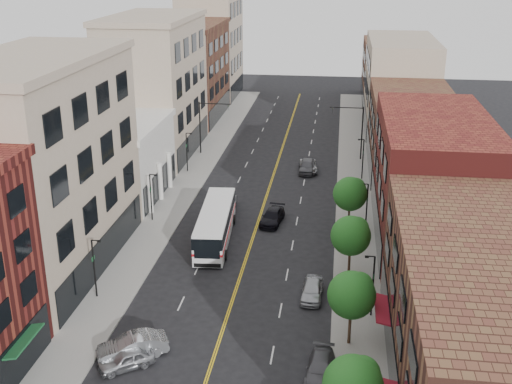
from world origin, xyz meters
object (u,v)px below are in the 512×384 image
at_px(car_lane_a, 272,217).
at_px(car_lane_c, 307,166).
at_px(car_parked_far, 312,290).
at_px(city_bus, 215,223).
at_px(car_lane_behind, 227,203).
at_px(car_lane_b, 308,166).
at_px(car_angle_a, 126,360).
at_px(car_parked_mid, 320,368).
at_px(car_angle_b, 132,346).

distance_m(car_lane_a, car_lane_c, 17.08).
bearing_deg(car_parked_far, car_lane_a, 110.57).
height_order(city_bus, car_lane_behind, city_bus).
bearing_deg(city_bus, car_parked_far, -48.90).
bearing_deg(car_lane_a, car_lane_b, 88.55).
distance_m(car_angle_a, car_lane_b, 44.26).
bearing_deg(car_parked_mid, car_lane_b, 98.37).
bearing_deg(city_bus, car_lane_a, 40.90).
bearing_deg(car_parked_far, car_angle_a, -134.73).
bearing_deg(car_angle_b, car_lane_b, 137.93).
bearing_deg(city_bus, car_lane_behind, 87.67).
bearing_deg(car_parked_mid, car_parked_far, 99.95).
bearing_deg(car_lane_a, car_lane_c, 88.72).
distance_m(city_bus, car_angle_b, 19.65).
distance_m(car_parked_mid, car_lane_behind, 30.08).
xyz_separation_m(city_bus, car_lane_b, (7.74, 22.28, -1.19)).
relative_size(car_parked_mid, car_lane_b, 0.90).
distance_m(car_lane_behind, car_lane_b, 16.47).
bearing_deg(car_lane_b, car_angle_a, -108.69).
xyz_separation_m(car_parked_mid, car_lane_a, (-5.90, 25.06, 0.06)).
relative_size(car_parked_far, car_lane_b, 0.87).
bearing_deg(car_lane_a, car_parked_mid, -69.18).
xyz_separation_m(car_lane_b, car_lane_c, (-0.12, -0.41, 0.14)).
bearing_deg(car_angle_b, car_lane_behind, 147.31).
bearing_deg(car_angle_a, car_lane_c, 132.03).
xyz_separation_m(car_angle_a, car_parked_far, (11.95, 11.09, 0.07)).
distance_m(car_angle_a, car_angle_b, 1.37).
bearing_deg(car_lane_behind, car_lane_a, 146.60).
bearing_deg(city_bus, car_parked_mid, -65.59).
distance_m(car_parked_far, car_lane_behind, 20.34).
distance_m(car_angle_b, car_lane_a, 25.52).
xyz_separation_m(car_parked_mid, car_lane_b, (-3.16, 42.34, 0.04)).
relative_size(city_bus, car_lane_behind, 2.63).
xyz_separation_m(city_bus, car_parked_mid, (10.90, -20.06, -1.24)).
relative_size(city_bus, car_parked_far, 2.99).
bearing_deg(car_lane_behind, car_parked_mid, 107.09).
bearing_deg(car_lane_c, city_bus, -107.70).
distance_m(car_lane_a, car_lane_b, 17.50).
relative_size(car_angle_a, car_parked_far, 0.91).
xyz_separation_m(car_lane_behind, car_lane_a, (5.24, -2.88, -0.10)).
height_order(car_angle_a, car_parked_far, car_parked_far).
xyz_separation_m(car_angle_b, car_lane_behind, (1.86, 27.39, -0.01)).
xyz_separation_m(car_angle_a, car_angle_b, (0.00, 1.36, 0.15)).
relative_size(car_angle_b, car_lane_a, 1.02).
distance_m(city_bus, car_parked_far, 13.93).
relative_size(car_angle_b, car_lane_behind, 1.01).
height_order(city_bus, car_parked_mid, city_bus).
relative_size(car_lane_behind, car_lane_c, 1.01).
height_order(car_angle_a, car_angle_b, car_angle_b).
xyz_separation_m(car_angle_b, car_lane_b, (9.84, 41.79, -0.13)).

